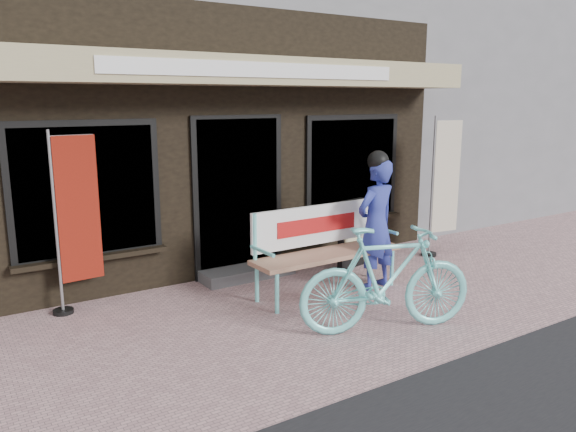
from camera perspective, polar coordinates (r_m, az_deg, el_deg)
ground at (r=6.39m, az=3.55°, el=-10.34°), size 70.00×70.00×0.00m
storefront at (r=10.36m, az=-13.24°, el=14.73°), size 7.00×6.77×6.00m
neighbor_right_near at (r=15.81m, az=17.22°, el=12.70°), size 10.00×7.00×5.60m
bench at (r=7.08m, az=3.54°, el=-2.67°), size 2.02×0.56×1.09m
person at (r=7.23m, az=8.94°, el=-0.57°), size 0.67×0.49×1.78m
bicycle at (r=5.97m, az=10.00°, el=-6.34°), size 1.96×1.13×1.13m
nobori_red at (r=6.77m, az=-20.84°, el=-0.30°), size 0.62×0.25×2.09m
nobori_cream at (r=9.00m, az=15.52°, el=3.13°), size 0.64×0.26×2.16m
menu_stand at (r=8.14m, az=6.50°, el=-1.73°), size 0.51×0.20×1.00m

